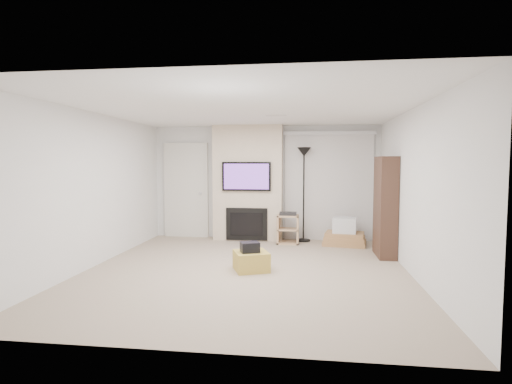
# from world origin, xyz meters

# --- Properties ---
(floor) EXTENTS (5.00, 5.50, 0.00)m
(floor) POSITION_xyz_m (0.00, 0.00, 0.00)
(floor) COLOR tan
(floor) RESTS_ON ground
(ceiling) EXTENTS (5.00, 5.50, 0.00)m
(ceiling) POSITION_xyz_m (0.00, 0.00, 2.50)
(ceiling) COLOR white
(ceiling) RESTS_ON wall_back
(wall_back) EXTENTS (5.00, 0.00, 2.50)m
(wall_back) POSITION_xyz_m (0.00, 2.75, 1.25)
(wall_back) COLOR white
(wall_back) RESTS_ON ground
(wall_front) EXTENTS (5.00, 0.00, 2.50)m
(wall_front) POSITION_xyz_m (0.00, -2.75, 1.25)
(wall_front) COLOR white
(wall_front) RESTS_ON ground
(wall_left) EXTENTS (0.00, 5.50, 2.50)m
(wall_left) POSITION_xyz_m (-2.50, 0.00, 1.25)
(wall_left) COLOR white
(wall_left) RESTS_ON ground
(wall_right) EXTENTS (0.00, 5.50, 2.50)m
(wall_right) POSITION_xyz_m (2.50, 0.00, 1.25)
(wall_right) COLOR white
(wall_right) RESTS_ON ground
(hvac_vent) EXTENTS (0.35, 0.18, 0.01)m
(hvac_vent) POSITION_xyz_m (0.40, 0.80, 2.50)
(hvac_vent) COLOR silver
(hvac_vent) RESTS_ON ceiling
(ottoman) EXTENTS (0.65, 0.65, 0.30)m
(ottoman) POSITION_xyz_m (0.08, 0.01, 0.15)
(ottoman) COLOR gold
(ottoman) RESTS_ON floor
(black_bag) EXTENTS (0.34, 0.31, 0.16)m
(black_bag) POSITION_xyz_m (0.06, -0.04, 0.38)
(black_bag) COLOR black
(black_bag) RESTS_ON ottoman
(fireplace_wall) EXTENTS (1.50, 0.47, 2.50)m
(fireplace_wall) POSITION_xyz_m (-0.35, 2.54, 1.24)
(fireplace_wall) COLOR beige
(fireplace_wall) RESTS_ON floor
(entry_door) EXTENTS (1.02, 0.11, 2.14)m
(entry_door) POSITION_xyz_m (-1.80, 2.71, 1.05)
(entry_door) COLOR silver
(entry_door) RESTS_ON floor
(vertical_blinds) EXTENTS (1.98, 0.10, 2.37)m
(vertical_blinds) POSITION_xyz_m (1.40, 2.70, 1.27)
(vertical_blinds) COLOR silver
(vertical_blinds) RESTS_ON floor
(floor_lamp) EXTENTS (0.30, 0.30, 2.02)m
(floor_lamp) POSITION_xyz_m (0.87, 2.50, 1.59)
(floor_lamp) COLOR black
(floor_lamp) RESTS_ON floor
(av_stand) EXTENTS (0.45, 0.38, 0.66)m
(av_stand) POSITION_xyz_m (0.55, 2.20, 0.35)
(av_stand) COLOR tan
(av_stand) RESTS_ON floor
(box_stack) EXTENTS (0.94, 0.77, 0.57)m
(box_stack) POSITION_xyz_m (1.71, 2.20, 0.22)
(box_stack) COLOR #B38250
(box_stack) RESTS_ON floor
(bookshelf) EXTENTS (0.30, 0.80, 1.80)m
(bookshelf) POSITION_xyz_m (2.34, 1.29, 0.90)
(bookshelf) COLOR #38231A
(bookshelf) RESTS_ON floor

